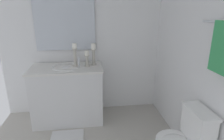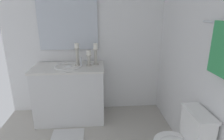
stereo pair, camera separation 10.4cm
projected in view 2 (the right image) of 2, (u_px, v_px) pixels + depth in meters
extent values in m
cube|color=white|center=(218.00, 62.00, 1.69)|extent=(2.98, 0.04, 2.45)
cube|color=white|center=(85.00, 39.00, 3.01)|extent=(0.04, 2.52, 2.45)
cube|color=silver|center=(70.00, 94.00, 2.93)|extent=(0.55, 1.02, 0.84)
cube|color=silver|center=(68.00, 67.00, 2.80)|extent=(0.58, 1.05, 0.03)
sphere|color=black|center=(37.00, 90.00, 2.97)|extent=(0.02, 0.02, 0.02)
sphere|color=black|center=(33.00, 96.00, 2.78)|extent=(0.02, 0.02, 0.02)
ellipsoid|color=white|center=(68.00, 70.00, 2.81)|extent=(0.38, 0.30, 0.11)
torus|color=white|center=(68.00, 66.00, 2.79)|extent=(0.40, 0.40, 0.02)
cylinder|color=silver|center=(81.00, 62.00, 2.79)|extent=(0.02, 0.02, 0.14)
cube|color=silver|center=(68.00, 23.00, 2.87)|extent=(0.02, 0.90, 0.80)
cylinder|color=#B7B2A5|center=(96.00, 64.00, 2.89)|extent=(0.09, 0.09, 0.01)
cylinder|color=#B7B2A5|center=(96.00, 57.00, 2.86)|extent=(0.04, 0.04, 0.23)
cylinder|color=#B7B2A5|center=(96.00, 50.00, 2.82)|extent=(0.08, 0.08, 0.01)
cylinder|color=white|center=(95.00, 46.00, 2.81)|extent=(0.06, 0.06, 0.09)
cylinder|color=#B7B2A5|center=(89.00, 65.00, 2.83)|extent=(0.09, 0.09, 0.01)
cylinder|color=#B7B2A5|center=(89.00, 61.00, 2.81)|extent=(0.04, 0.04, 0.15)
cylinder|color=#B7B2A5|center=(89.00, 55.00, 2.78)|extent=(0.08, 0.08, 0.01)
cylinder|color=white|center=(89.00, 53.00, 2.77)|extent=(0.06, 0.06, 0.07)
cylinder|color=#B7B2A5|center=(78.00, 65.00, 2.85)|extent=(0.09, 0.09, 0.01)
cylinder|color=#B7B2A5|center=(77.00, 57.00, 2.81)|extent=(0.04, 0.04, 0.25)
cylinder|color=#B7B2A5|center=(77.00, 48.00, 2.77)|extent=(0.08, 0.08, 0.01)
cylinder|color=white|center=(77.00, 46.00, 2.76)|extent=(0.06, 0.06, 0.07)
cube|color=white|center=(197.00, 129.00, 1.84)|extent=(0.36, 0.17, 0.32)
cube|color=white|center=(199.00, 113.00, 1.78)|extent=(0.38, 0.19, 0.03)
cube|color=#389E59|center=(222.00, 49.00, 1.51)|extent=(0.28, 0.03, 0.44)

